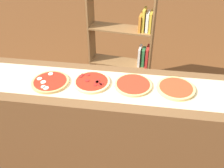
{
  "coord_description": "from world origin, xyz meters",
  "views": [
    {
      "loc": [
        0.23,
        -1.58,
        2.17
      ],
      "look_at": [
        0.0,
        0.0,
        0.98
      ],
      "focal_mm": 40.58,
      "sensor_mm": 36.0,
      "label": 1
    }
  ],
  "objects": [
    {
      "name": "pizza_mozzarella_0",
      "position": [
        -0.5,
        -0.03,
        0.97
      ],
      "size": [
        0.3,
        0.3,
        0.03
      ],
      "color": "tan",
      "rests_on": "parchment_paper"
    },
    {
      "name": "pizza_plain_3",
      "position": [
        0.5,
        0.02,
        0.97
      ],
      "size": [
        0.29,
        0.29,
        0.02
      ],
      "color": "#DBB26B",
      "rests_on": "parchment_paper"
    },
    {
      "name": "bookshelf",
      "position": [
        0.03,
        1.14,
        0.64
      ],
      "size": [
        0.78,
        0.32,
        1.39
      ],
      "color": "brown",
      "rests_on": "ground_plane"
    },
    {
      "name": "ground_plane",
      "position": [
        0.0,
        0.0,
        0.0
      ],
      "size": [
        12.0,
        12.0,
        0.0
      ],
      "primitive_type": "plane",
      "color": "brown"
    },
    {
      "name": "parchment_paper",
      "position": [
        0.0,
        0.0,
        0.96
      ],
      "size": [
        2.28,
        0.4,
        0.0
      ],
      "primitive_type": "cube",
      "color": "beige",
      "rests_on": "counter"
    },
    {
      "name": "pizza_pepperoni_1",
      "position": [
        -0.17,
        0.01,
        0.97
      ],
      "size": [
        0.29,
        0.29,
        0.03
      ],
      "color": "#E5C17F",
      "rests_on": "parchment_paper"
    },
    {
      "name": "pizza_plain_2",
      "position": [
        0.17,
        0.03,
        0.97
      ],
      "size": [
        0.29,
        0.29,
        0.02
      ],
      "color": "#DBB26B",
      "rests_on": "parchment_paper"
    },
    {
      "name": "counter",
      "position": [
        0.0,
        0.0,
        0.48
      ],
      "size": [
        2.68,
        0.58,
        0.96
      ],
      "primitive_type": "cube",
      "color": "brown",
      "rests_on": "ground_plane"
    }
  ]
}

